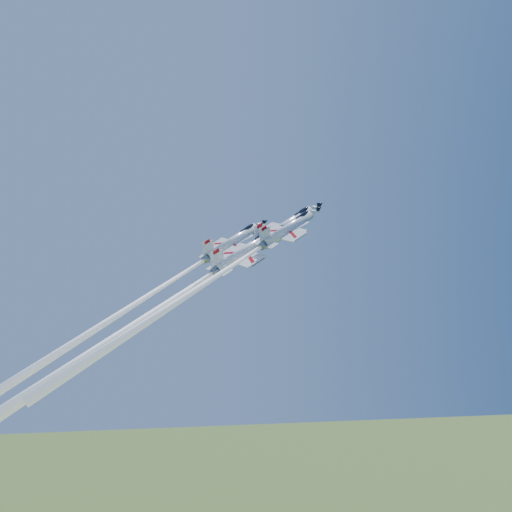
{
  "coord_description": "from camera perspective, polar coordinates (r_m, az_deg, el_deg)",
  "views": [
    {
      "loc": [
        -15.38,
        -96.51,
        95.96
      ],
      "look_at": [
        0.0,
        0.0,
        101.15
      ],
      "focal_mm": 40.0,
      "sensor_mm": 36.0,
      "label": 1
    }
  ],
  "objects": [
    {
      "name": "jet_lead",
      "position": [
        91.08,
        -6.86,
        -3.53
      ],
      "size": [
        43.35,
        25.08,
        42.8
      ],
      "rotation": [
        0.56,
        0.23,
        -1.08
      ],
      "color": "silver"
    },
    {
      "name": "jet_left",
      "position": [
        97.2,
        -11.88,
        -4.64
      ],
      "size": [
        41.51,
        24.03,
        41.1
      ],
      "rotation": [
        0.56,
        0.23,
        -1.08
      ],
      "color": "silver"
    },
    {
      "name": "jet_right",
      "position": [
        86.19,
        -5.48,
        -3.01
      ],
      "size": [
        36.53,
        21.12,
        35.99
      ],
      "rotation": [
        0.56,
        0.23,
        -1.08
      ],
      "color": "silver"
    },
    {
      "name": "jet_slot",
      "position": [
        87.07,
        -11.4,
        -6.28
      ],
      "size": [
        42.23,
        24.4,
        41.5
      ],
      "rotation": [
        0.56,
        0.23,
        -1.08
      ],
      "color": "silver"
    }
  ]
}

